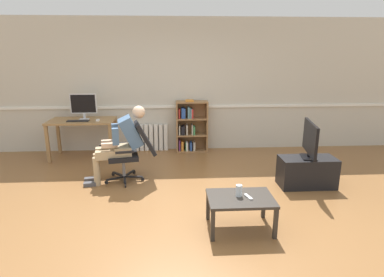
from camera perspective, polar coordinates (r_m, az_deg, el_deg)
ground_plane at (r=4.53m, az=-1.27°, el=-11.46°), size 18.00×18.00×0.00m
back_wall at (r=6.73m, az=-2.23°, el=9.34°), size 12.00×0.13×2.70m
computer_desk at (r=6.59m, az=-18.89°, el=2.26°), size 1.24×0.68×0.76m
imac_monitor at (r=6.58m, az=-18.70°, el=5.71°), size 0.50×0.14×0.50m
keyboard at (r=6.44m, az=-19.57°, el=2.97°), size 0.41×0.12×0.02m
computer_mouse at (r=6.36m, az=-16.35°, el=3.15°), size 0.06×0.10×0.03m
bookshelf at (r=6.67m, az=-0.36°, el=2.07°), size 0.65×0.29×1.08m
radiator at (r=6.83m, az=-7.66°, el=0.19°), size 0.79×0.08×0.56m
office_chair at (r=5.23m, az=-10.41°, el=-1.86°), size 0.84×0.64×0.96m
person_seated at (r=5.19m, az=-12.55°, el=-0.61°), size 1.02×0.49×1.22m
tv_stand at (r=5.29m, az=19.71°, el=-5.61°), size 0.85×0.41×0.46m
tv_screen at (r=5.14m, az=20.24°, el=-0.18°), size 0.26×0.79×0.55m
coffee_table at (r=3.84m, az=8.59°, el=-10.94°), size 0.76×0.54×0.40m
drinking_glass at (r=3.81m, az=8.34°, el=-9.13°), size 0.07×0.07×0.14m
spare_remote at (r=3.82m, az=9.95°, el=-10.16°), size 0.08×0.15×0.02m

